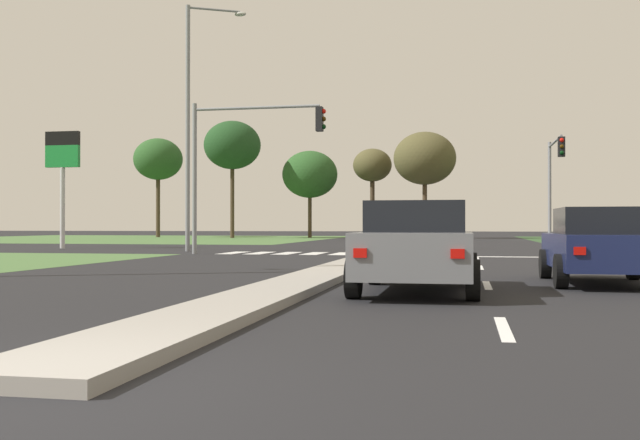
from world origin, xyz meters
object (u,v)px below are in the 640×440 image
treeline_third (310,175)px  treeline_fourth (372,166)px  treeline_second (232,146)px  traffic_signal_far_right (554,171)px  car_navy_second (600,245)px  fuel_price_totem (63,163)px  treeline_near (158,160)px  street_lamp_second (192,115)px  treeline_fifth (425,159)px  car_grey_near (418,246)px  traffic_signal_near_left (241,149)px  car_red_fourth (391,230)px  car_white_fifth (401,229)px

treeline_third → treeline_fourth: treeline_fourth is taller
treeline_second → treeline_fourth: treeline_second is taller
traffic_signal_far_right → car_navy_second: bearing=-94.5°
fuel_price_totem → treeline_near: bearing=105.7°
street_lamp_second → treeline_fifth: (8.53, 33.02, 0.85)m
treeline_second → treeline_fifth: treeline_second is taller
traffic_signal_far_right → treeline_third: bearing=124.6°
street_lamp_second → treeline_fourth: 35.92m
car_grey_near → treeline_near: (-28.15, 53.11, 6.68)m
car_grey_near → traffic_signal_far_right: (5.33, 26.30, 3.13)m
traffic_signal_near_left → treeline_near: bearing=118.0°
traffic_signal_near_left → treeline_fifth: 36.41m
car_red_fourth → fuel_price_totem: 26.88m
car_grey_near → street_lamp_second: size_ratio=0.41×
treeline_near → treeline_fifth: (25.61, -2.19, -0.55)m
treeline_fourth → treeline_third: bearing=-175.4°
treeline_fourth → car_grey_near: bearing=-82.1°
car_navy_second → treeline_second: 53.47m
car_grey_near → street_lamp_second: 21.69m
street_lamp_second → treeline_third: street_lamp_second is taller
treeline_near → treeline_fourth: 20.73m
car_white_fifth → traffic_signal_far_right: size_ratio=0.81×
street_lamp_second → treeline_third: bearing=93.5°
traffic_signal_near_left → street_lamp_second: size_ratio=0.55×
treeline_fifth → fuel_price_totem: bearing=-118.4°
treeline_third → treeline_fourth: (5.75, 0.47, 0.72)m
treeline_near → traffic_signal_near_left: bearing=-62.0°
car_navy_second → treeline_second: treeline_second is taller
traffic_signal_near_left → street_lamp_second: bearing=137.5°
car_white_fifth → treeline_fourth: bearing=-42.4°
traffic_signal_far_right → fuel_price_totem: (-24.32, -5.73, 0.36)m
car_navy_second → car_grey_near: bearing=-144.9°
car_white_fifth → fuel_price_totem: (-14.33, -30.51, 3.47)m
fuel_price_totem → treeline_near: treeline_near is taller
car_grey_near → car_navy_second: size_ratio=1.07×
car_grey_near → fuel_price_totem: bearing=132.7°
car_red_fourth → treeline_fourth: (-2.78, 10.59, 5.81)m
car_grey_near → car_navy_second: 4.21m
car_navy_second → traffic_signal_far_right: (1.89, 23.87, 3.16)m
car_grey_near → treeline_fifth: treeline_fifth is taller
car_red_fourth → treeline_third: size_ratio=0.52×
traffic_signal_near_left → treeline_second: (-11.75, 35.03, 4.12)m
traffic_signal_far_right → street_lamp_second: size_ratio=0.52×
car_navy_second → car_red_fourth: (-8.12, 40.62, -0.02)m
car_red_fourth → car_white_fifth: size_ratio=0.92×
treeline_second → treeline_third: treeline_second is taller
fuel_price_totem → traffic_signal_near_left: bearing=-26.7°
fuel_price_totem → treeline_fourth: treeline_fourth is taller
car_grey_near → traffic_signal_near_left: (-7.93, 15.01, 3.41)m
traffic_signal_near_left → treeline_near: size_ratio=0.64×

